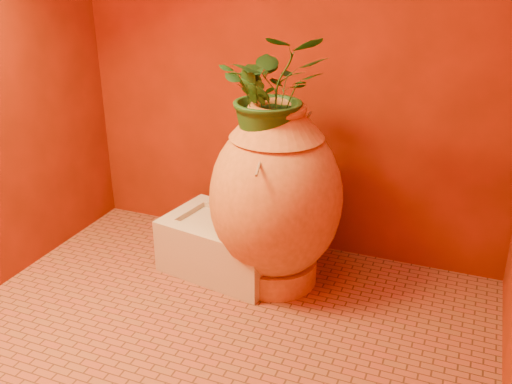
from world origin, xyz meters
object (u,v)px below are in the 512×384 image
at_px(wall_tap, 285,118).
at_px(stone_basin, 226,246).
at_px(amphora, 276,197).
at_px(wine_bottle_a, 248,220).
at_px(wine_bottle_c, 244,229).
at_px(wine_bottle_b, 228,231).

bearing_deg(wall_tap, stone_basin, -120.56).
relative_size(amphora, wine_bottle_a, 3.03).
relative_size(amphora, wall_tap, 5.86).
bearing_deg(wine_bottle_c, wine_bottle_a, 102.09).
height_order(amphora, wine_bottle_c, amphora).
xyz_separation_m(wine_bottle_b, wine_bottle_c, (0.07, 0.05, 0.00)).
xyz_separation_m(stone_basin, wine_bottle_c, (0.12, -0.03, 0.14)).
distance_m(wine_bottle_b, wine_bottle_c, 0.08).
distance_m(amphora, stone_basin, 0.45).
bearing_deg(stone_basin, wall_tap, 59.44).
xyz_separation_m(amphora, wine_bottle_c, (-0.17, -0.03, -0.20)).
bearing_deg(wine_bottle_c, wall_tap, 77.38).
xyz_separation_m(amphora, wine_bottle_a, (-0.19, 0.09, -0.20)).
distance_m(stone_basin, wine_bottle_c, 0.19).
bearing_deg(wine_bottle_a, amphora, -24.08).
bearing_deg(wall_tap, amphora, -77.38).
bearing_deg(wine_bottle_b, stone_basin, 124.73).
relative_size(wine_bottle_a, wine_bottle_c, 0.95).
bearing_deg(stone_basin, wine_bottle_a, 41.14).
distance_m(amphora, wine_bottle_c, 0.26).
relative_size(stone_basin, wine_bottle_c, 2.10).
bearing_deg(amphora, wine_bottle_c, -169.02).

